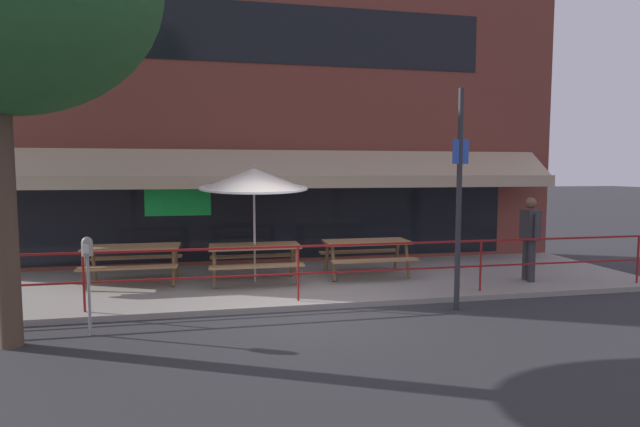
{
  "coord_description": "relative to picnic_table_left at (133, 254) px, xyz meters",
  "views": [
    {
      "loc": [
        -1.34,
        -8.09,
        2.34
      ],
      "look_at": [
        0.65,
        1.6,
        1.5
      ],
      "focal_mm": 28.0,
      "sensor_mm": 36.0,
      "label": 1
    }
  ],
  "objects": [
    {
      "name": "picnic_table_right",
      "position": [
        4.76,
        -0.2,
        0.0
      ],
      "size": [
        1.8,
        1.42,
        0.76
      ],
      "color": "#997047",
      "rests_on": "patio_deck"
    },
    {
      "name": "patio_umbrella_centre",
      "position": [
        2.38,
        -0.3,
        1.47
      ],
      "size": [
        2.14,
        2.14,
        2.38
      ],
      "color": "#B7B2A8",
      "rests_on": "patio_deck"
    },
    {
      "name": "patio_deck",
      "position": [
        3.01,
        -0.22,
        -0.66
      ],
      "size": [
        15.0,
        4.0,
        0.1
      ],
      "primitive_type": "cube",
      "color": "gray",
      "rests_on": "ground"
    },
    {
      "name": "picnic_table_left",
      "position": [
        0.0,
        0.0,
        0.0
      ],
      "size": [
        1.8,
        1.42,
        0.76
      ],
      "color": "#997047",
      "rests_on": "patio_deck"
    },
    {
      "name": "street_sign_pole",
      "position": [
        5.6,
        -2.67,
        1.2
      ],
      "size": [
        0.28,
        0.09,
        3.7
      ],
      "color": "#2D2D33",
      "rests_on": "ground"
    },
    {
      "name": "picnic_table_centre",
      "position": [
        2.38,
        -0.33,
        0.0
      ],
      "size": [
        1.8,
        1.42,
        0.76
      ],
      "color": "#997047",
      "rests_on": "patio_deck"
    },
    {
      "name": "pedestrian_walking",
      "position": [
        7.89,
        -1.31,
        0.35
      ],
      "size": [
        0.27,
        0.62,
        1.71
      ],
      "color": "#333338",
      "rests_on": "patio_deck"
    },
    {
      "name": "restaurant_building",
      "position": [
        3.01,
        2.01,
        3.25
      ],
      "size": [
        15.0,
        1.6,
        7.97
      ],
      "color": "brown",
      "rests_on": "ground"
    },
    {
      "name": "parking_meter_near",
      "position": [
        -0.15,
        -2.84,
        0.44
      ],
      "size": [
        0.15,
        0.16,
        1.42
      ],
      "color": "gray",
      "rests_on": "ground"
    },
    {
      "name": "ground_plane",
      "position": [
        3.01,
        -2.22,
        -0.71
      ],
      "size": [
        120.0,
        120.0,
        0.0
      ],
      "primitive_type": "plane",
      "color": "#2D2D30"
    },
    {
      "name": "patio_railing",
      "position": [
        3.01,
        -1.92,
        0.09
      ],
      "size": [
        13.84,
        0.04,
        0.97
      ],
      "color": "maroon",
      "rests_on": "patio_deck"
    }
  ]
}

